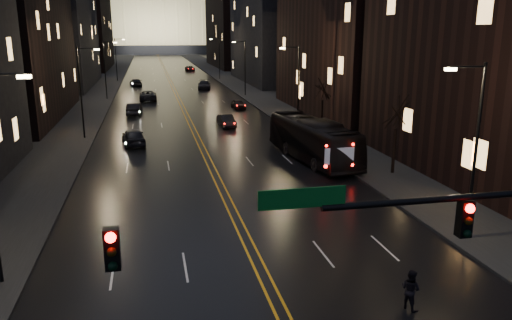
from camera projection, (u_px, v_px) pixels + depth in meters
road at (165, 70)px, 136.94m from camera, size 20.00×320.00×0.02m
sidewalk_left at (112, 71)px, 134.08m from camera, size 8.00×320.00×0.16m
sidewalk_right at (215, 69)px, 139.75m from camera, size 8.00×320.00×0.16m
center_line at (165, 70)px, 136.93m from camera, size 0.62×320.00×0.01m
building_left_far at (57, 33)px, 94.21m from camera, size 12.00×34.00×20.00m
building_left_dist at (85, 25)px, 139.14m from camera, size 12.00×40.00×24.00m
building_right_mid at (273, 18)px, 101.96m from camera, size 12.00×34.00×26.00m
building_right_dist at (234, 29)px, 147.90m from camera, size 12.00×40.00×22.00m
capitol at (155, 17)px, 246.24m from camera, size 90.00×50.00×58.50m
streetlamp_right_near at (473, 144)px, 24.25m from camera, size 2.13×0.25×9.00m
streetlamp_right_mid at (297, 83)px, 52.65m from camera, size 2.13×0.25×9.00m
streetlamp_left_mid at (82, 88)px, 48.27m from camera, size 2.13×0.25×9.00m
streetlamp_right_far at (244, 65)px, 81.05m from camera, size 2.13×0.25×9.00m
streetlamp_left_far at (106, 67)px, 76.67m from camera, size 2.13×0.25×9.00m
streetlamp_right_dist at (219, 56)px, 109.45m from camera, size 2.13×0.25×9.00m
streetlamp_left_dist at (117, 57)px, 105.07m from camera, size 2.13×0.25×9.00m
tree_right_mid at (396, 115)px, 36.20m from camera, size 2.40×2.40×6.65m
tree_right_far at (323, 90)px, 51.34m from camera, size 2.40×2.40×6.65m
bus at (313, 140)px, 41.12m from camera, size 4.41×12.68×3.46m
oncoming_car_a at (133, 137)px, 46.68m from camera, size 2.52×4.96×1.62m
oncoming_car_b at (134, 109)px, 63.75m from camera, size 2.00×4.77×1.53m
oncoming_car_c at (148, 96)px, 76.93m from camera, size 2.56×5.54×1.54m
oncoming_car_d at (136, 82)px, 97.08m from camera, size 2.64×5.10×1.41m
receding_car_a at (226, 121)px, 55.75m from camera, size 1.76×4.21×1.35m
receding_car_b at (238, 104)px, 68.71m from camera, size 1.79×3.89×1.29m
receding_car_c at (204, 85)px, 91.44m from camera, size 2.91×5.80×1.62m
receding_car_d at (190, 68)px, 134.04m from camera, size 2.41×4.96×1.36m
pedestrian_b at (410, 289)px, 19.10m from camera, size 0.74×0.90×1.63m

